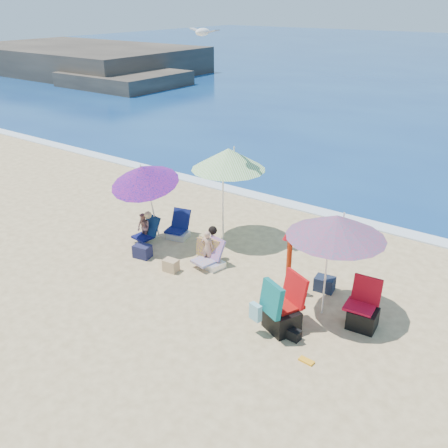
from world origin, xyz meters
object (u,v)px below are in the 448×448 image
Objects in this scene: umbrella_turquoise at (337,226)px; camp_chair_right at (281,311)px; umbrella_striped at (228,159)px; umbrella_blue at (143,175)px; seagull at (203,32)px; chair_rainbow at (211,260)px; person_left at (145,228)px; camp_chair_left at (363,313)px; chair_navy at (179,230)px; person_center at (209,247)px; furled_umbrella at (288,261)px.

umbrella_turquoise reaches higher than camp_chair_right.
umbrella_striped reaches higher than umbrella_turquoise.
umbrella_blue is 2.36× the size of seagull.
person_left reaches higher than chair_rainbow.
camp_chair_left is 1.11× the size of person_left.
seagull is at bearing 163.49° from umbrella_turquoise.
person_left is (-2.02, 0.05, 0.20)m from chair_rainbow.
chair_navy is 1.54m from person_center.
camp_chair_left is at bearing -2.33° from chair_rainbow.
chair_rainbow is 3.47m from camp_chair_left.
umbrella_blue reaches higher than chair_navy.
camp_chair_right is at bearing -114.92° from umbrella_turquoise.
umbrella_blue reaches higher than camp_chair_right.
person_center is 1.86m from person_left.
chair_rainbow is at bearing -1.28° from person_left.
seagull reaches higher than chair_rainbow.
person_center is (-2.95, 0.21, -1.37)m from umbrella_turquoise.
furled_umbrella is at bearing 0.39° from umbrella_blue.
chair_navy is 4.30m from camp_chair_right.
furled_umbrella reaches higher than chair_navy.
chair_navy is at bearing 169.35° from umbrella_turquoise.
umbrella_blue reaches higher than person_left.
chair_rainbow is 0.77× the size of camp_chair_left.
umbrella_striped is at bearing 106.81° from person_center.
person_left is at bearing 165.51° from camp_chair_right.
umbrella_striped is at bearing 139.50° from camp_chair_right.
person_left is at bearing -138.65° from seagull.
chair_navy is (-3.42, 0.73, -0.56)m from furled_umbrella.
umbrella_turquoise is 1.75m from camp_chair_right.
umbrella_striped is 2.35m from chair_rainbow.
camp_chair_right is at bearing -40.50° from umbrella_striped.
chair_navy is at bearing 156.51° from person_center.
furled_umbrella is at bearing 174.59° from umbrella_turquoise.
umbrella_turquoise is at bearing -5.41° from furled_umbrella.
camp_chair_left is (5.02, -0.86, 0.09)m from chair_navy.
umbrella_blue is at bearing -112.03° from chair_navy.
person_left is 0.89× the size of seagull.
person_center is (-0.16, 0.11, 0.22)m from chair_rainbow.
chair_navy is 4.58m from seagull.
umbrella_blue reaches higher than person_center.
umbrella_turquoise is at bearing -23.86° from umbrella_striped.
seagull reaches higher than umbrella_turquoise.
chair_rainbow is at bearing 179.73° from furled_umbrella.
seagull is (-3.27, 2.09, 4.32)m from camp_chair_right.
umbrella_striped is 1.08× the size of umbrella_blue.
furled_umbrella is 1.95m from chair_rainbow.
chair_navy is at bearing 67.97° from umbrella_blue.
chair_rainbow is (0.54, -1.38, -1.83)m from umbrella_striped.
chair_rainbow is (1.56, -0.72, -0.01)m from chair_navy.
furled_umbrella is 1.51× the size of camp_chair_left.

